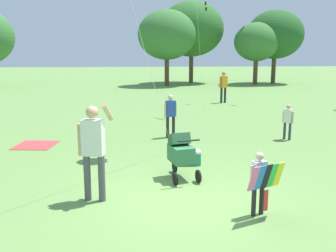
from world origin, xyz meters
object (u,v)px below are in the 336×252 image
person_red_shirt (288,119)px  cooler_box (191,157)px  person_couple_left (223,84)px  picnic_blanket (36,145)px  person_kid_running (171,112)px  child_with_butterfly_kite (260,178)px  stroller (181,152)px  person_adult_flyer (93,144)px

person_red_shirt → cooler_box: person_red_shirt is taller
person_couple_left → picnic_blanket: bearing=-130.8°
person_kid_running → picnic_blanket: bearing=-169.2°
child_with_butterfly_kite → person_kid_running: (-0.97, 6.18, 0.15)m
person_kid_running → person_red_shirt: bearing=-10.4°
person_kid_running → stroller: bearing=-91.9°
child_with_butterfly_kite → cooler_box: child_with_butterfly_kite is taller
child_with_butterfly_kite → person_couple_left: size_ratio=0.67×
stroller → person_red_shirt: size_ratio=0.99×
person_adult_flyer → stroller: person_adult_flyer is taller
stroller → person_couple_left: (3.69, 12.22, 0.38)m
person_adult_flyer → stroller: 2.15m
person_adult_flyer → person_couple_left: bearing=67.9°
stroller → person_kid_running: bearing=88.1°
person_red_shirt → person_kid_running: 3.70m
picnic_blanket → cooler_box: 4.93m
person_adult_flyer → child_with_butterfly_kite: bearing=-17.9°
person_couple_left → picnic_blanket: person_couple_left is taller
person_red_shirt → cooler_box: bearing=-144.6°
person_couple_left → cooler_box: (-3.31, -11.19, -0.81)m
stroller → person_kid_running: person_kid_running is taller
person_couple_left → picnic_blanket: (-7.66, -8.89, -0.98)m
cooler_box → person_couple_left: bearing=73.5°
person_red_shirt → person_kid_running: bearing=169.6°
person_adult_flyer → picnic_blanket: person_adult_flyer is taller
child_with_butterfly_kite → person_kid_running: 6.26m
stroller → picnic_blanket: bearing=140.0°
cooler_box → person_adult_flyer: bearing=-134.3°
person_red_shirt → person_couple_left: bearing=90.6°
person_adult_flyer → cooler_box: person_adult_flyer is taller
person_kid_running → person_couple_left: bearing=66.3°
stroller → person_kid_running: size_ratio=0.80×
person_red_shirt → picnic_blanket: (-7.75, -0.12, -0.66)m
person_kid_running → picnic_blanket: (-4.11, -0.78, -0.81)m
child_with_butterfly_kite → picnic_blanket: child_with_butterfly_kite is taller
person_red_shirt → person_couple_left: person_couple_left is taller
person_red_shirt → person_adult_flyer: bearing=-140.3°
person_red_shirt → person_couple_left: 8.78m
person_couple_left → cooler_box: bearing=-106.5°
child_with_butterfly_kite → picnic_blanket: 7.44m
person_couple_left → person_kid_running: size_ratio=1.21×
stroller → person_red_shirt: person_red_shirt is taller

